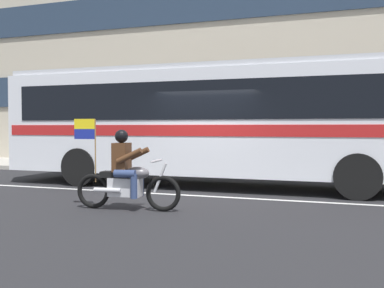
{
  "coord_description": "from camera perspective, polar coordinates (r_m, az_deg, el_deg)",
  "views": [
    {
      "loc": [
        3.47,
        -10.66,
        1.61
      ],
      "look_at": [
        0.03,
        -1.02,
        1.23
      ],
      "focal_mm": 42.67,
      "sensor_mm": 36.0,
      "label": 1
    }
  ],
  "objects": [
    {
      "name": "transit_bus",
      "position": [
        12.3,
        4.17,
        3.38
      ],
      "size": [
        12.22,
        2.64,
        3.22
      ],
      "color": "silver",
      "rests_on": "ground_plane"
    },
    {
      "name": "ground_plane",
      "position": [
        11.33,
        1.6,
        -6.06
      ],
      "size": [
        60.0,
        60.0,
        0.0
      ],
      "primitive_type": "plane",
      "color": "black"
    },
    {
      "name": "lane_center_stripe",
      "position": [
        10.76,
        0.6,
        -6.47
      ],
      "size": [
        26.6,
        0.14,
        0.01
      ],
      "primitive_type": "cube",
      "color": "silver",
      "rests_on": "ground_plane"
    },
    {
      "name": "fire_hydrant",
      "position": [
        16.49,
        -5.48,
        -1.69
      ],
      "size": [
        0.22,
        0.3,
        0.75
      ],
      "color": "#4C8C3F",
      "rests_on": "sidewalk_curb"
    },
    {
      "name": "motorcycle_with_rider",
      "position": [
        8.97,
        -8.22,
        -3.95
      ],
      "size": [
        2.19,
        0.65,
        1.78
      ],
      "color": "black",
      "rests_on": "ground_plane"
    },
    {
      "name": "office_building_facade",
      "position": [
        18.63,
        8.81,
        11.63
      ],
      "size": [
        28.0,
        0.89,
        9.38
      ],
      "color": "#B2A893",
      "rests_on": "ground_plane"
    },
    {
      "name": "sidewalk_curb",
      "position": [
        16.21,
        7.2,
        -3.34
      ],
      "size": [
        28.0,
        3.8,
        0.15
      ],
      "primitive_type": "cube",
      "color": "#A39E93",
      "rests_on": "ground_plane"
    }
  ]
}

